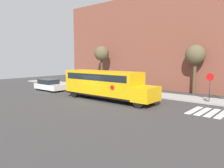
{
  "coord_description": "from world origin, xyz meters",
  "views": [
    {
      "loc": [
        15.18,
        -15.6,
        4.17
      ],
      "look_at": [
        1.14,
        1.27,
        1.6
      ],
      "focal_mm": 35.0,
      "sensor_mm": 36.0,
      "label": 1
    }
  ],
  "objects_px": {
    "school_bus": "(105,83)",
    "tree_near_sidewalk": "(195,56)",
    "parked_car": "(49,85)",
    "tree_far_sidewalk": "(102,54)",
    "stop_sign": "(210,83)"
  },
  "relations": [
    {
      "from": "school_bus",
      "to": "tree_near_sidewalk",
      "type": "distance_m",
      "value": 11.22
    },
    {
      "from": "parked_car",
      "to": "tree_far_sidewalk",
      "type": "bearing_deg",
      "value": 77.99
    },
    {
      "from": "parked_car",
      "to": "tree_near_sidewalk",
      "type": "bearing_deg",
      "value": 30.65
    },
    {
      "from": "stop_sign",
      "to": "parked_car",
      "type": "bearing_deg",
      "value": -164.81
    },
    {
      "from": "tree_near_sidewalk",
      "to": "tree_far_sidewalk",
      "type": "bearing_deg",
      "value": -176.02
    },
    {
      "from": "tree_near_sidewalk",
      "to": "tree_far_sidewalk",
      "type": "relative_size",
      "value": 0.95
    },
    {
      "from": "school_bus",
      "to": "tree_near_sidewalk",
      "type": "xyz_separation_m",
      "value": [
        5.69,
        9.25,
        2.81
      ]
    },
    {
      "from": "school_bus",
      "to": "stop_sign",
      "type": "distance_m",
      "value": 9.97
    },
    {
      "from": "tree_far_sidewalk",
      "to": "tree_near_sidewalk",
      "type": "bearing_deg",
      "value": 3.98
    },
    {
      "from": "parked_car",
      "to": "stop_sign",
      "type": "relative_size",
      "value": 1.6
    },
    {
      "from": "tree_far_sidewalk",
      "to": "school_bus",
      "type": "bearing_deg",
      "value": -45.85
    },
    {
      "from": "school_bus",
      "to": "parked_car",
      "type": "height_order",
      "value": "school_bus"
    },
    {
      "from": "tree_near_sidewalk",
      "to": "school_bus",
      "type": "bearing_deg",
      "value": -121.61
    },
    {
      "from": "parked_car",
      "to": "stop_sign",
      "type": "xyz_separation_m",
      "value": [
        18.39,
        4.99,
        1.13
      ]
    },
    {
      "from": "school_bus",
      "to": "tree_far_sidewalk",
      "type": "height_order",
      "value": "tree_far_sidewalk"
    }
  ]
}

